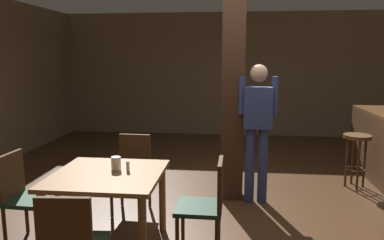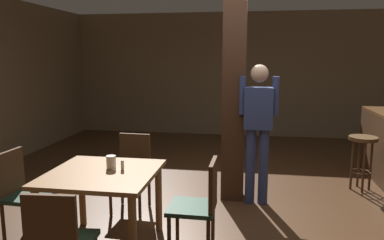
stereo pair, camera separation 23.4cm
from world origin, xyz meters
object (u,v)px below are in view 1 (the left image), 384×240
(chair_east, at_px, (207,202))
(chair_west, at_px, (23,193))
(chair_north, at_px, (133,169))
(salt_shaker, at_px, (128,166))
(bar_stool_near, at_px, (357,147))
(napkin_cup, at_px, (116,164))
(standing_person, at_px, (257,124))
(dining_table, at_px, (108,185))
(bar_counter, at_px, (380,145))

(chair_east, height_order, chair_west, same)
(chair_north, bearing_deg, salt_shaker, -77.04)
(chair_north, xyz_separation_m, bar_stool_near, (2.88, 1.14, 0.06))
(napkin_cup, relative_size, standing_person, 0.08)
(salt_shaker, bearing_deg, dining_table, -159.06)
(dining_table, relative_size, bar_stool_near, 1.33)
(chair_north, distance_m, bar_stool_near, 3.10)
(chair_west, relative_size, standing_person, 0.52)
(chair_north, distance_m, salt_shaker, 0.92)
(dining_table, distance_m, chair_north, 0.93)
(dining_table, distance_m, bar_stool_near, 3.53)
(napkin_cup, bearing_deg, chair_east, -5.38)
(standing_person, relative_size, bar_stool_near, 2.31)
(bar_stool_near, bearing_deg, chair_west, -151.38)
(dining_table, distance_m, chair_east, 0.93)
(chair_north, distance_m, chair_west, 1.22)
(chair_east, bearing_deg, bar_stool_near, 46.70)
(dining_table, height_order, salt_shaker, salt_shaker)
(chair_north, xyz_separation_m, chair_east, (0.95, -0.91, 0.00))
(chair_north, bearing_deg, chair_west, -133.52)
(standing_person, bearing_deg, salt_shaker, -134.81)
(chair_east, distance_m, chair_west, 1.79)
(chair_west, relative_size, bar_stool_near, 1.19)
(napkin_cup, height_order, bar_stool_near, napkin_cup)
(chair_east, bearing_deg, standing_person, 68.75)
(chair_east, relative_size, napkin_cup, 6.86)
(chair_east, relative_size, salt_shaker, 9.11)
(bar_counter, bearing_deg, chair_east, -134.01)
(dining_table, relative_size, chair_north, 1.12)
(chair_north, height_order, salt_shaker, chair_north)
(dining_table, distance_m, bar_counter, 4.18)
(chair_west, distance_m, napkin_cup, 0.97)
(standing_person, bearing_deg, bar_counter, 31.65)
(chair_east, bearing_deg, chair_west, 179.33)
(dining_table, distance_m, salt_shaker, 0.25)
(chair_west, xyz_separation_m, napkin_cup, (0.92, 0.06, 0.31))
(chair_east, distance_m, napkin_cup, 0.93)
(chair_east, height_order, bar_stool_near, chair_east)
(chair_north, bearing_deg, bar_stool_near, 21.66)
(chair_east, height_order, standing_person, standing_person)
(dining_table, relative_size, chair_east, 1.12)
(salt_shaker, distance_m, bar_counter, 4.01)
(standing_person, bearing_deg, bar_stool_near, 27.02)
(dining_table, height_order, napkin_cup, napkin_cup)
(chair_west, xyz_separation_m, bar_counter, (4.20, 2.48, 0.01))
(chair_north, xyz_separation_m, standing_person, (1.46, 0.42, 0.50))
(dining_table, bearing_deg, napkin_cup, 60.05)
(napkin_cup, relative_size, salt_shaker, 1.33)
(napkin_cup, bearing_deg, dining_table, -119.95)
(dining_table, bearing_deg, chair_east, 0.69)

